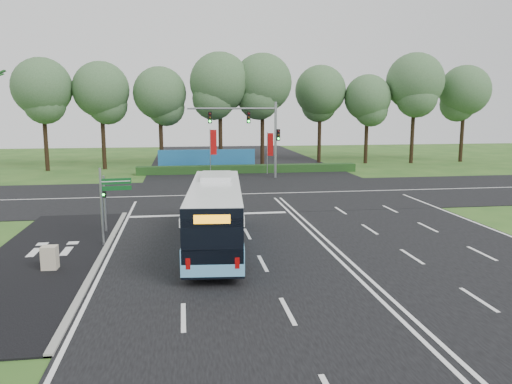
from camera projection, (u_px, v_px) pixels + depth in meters
ground at (310, 232)px, 26.16m from camera, size 120.00×120.00×0.00m
road_main at (310, 232)px, 26.16m from camera, size 20.00×120.00×0.04m
road_cross at (270, 194)px, 37.86m from camera, size 120.00×14.00×0.05m
bike_path at (44, 259)px, 21.43m from camera, size 5.00×18.00×0.06m
kerb_strip at (102, 256)px, 21.77m from camera, size 0.25×18.00×0.12m
city_bus at (216, 214)px, 23.05m from camera, size 3.27×11.21×3.17m
pedestrian_signal at (105, 202)px, 25.89m from camera, size 0.27×0.40×2.99m
street_sign at (108, 196)px, 23.32m from camera, size 1.44×0.24×3.72m
utility_cabinet at (50, 258)px, 19.97m from camera, size 0.62×0.52×1.00m
banner_flag_left at (213, 145)px, 47.96m from camera, size 0.66×0.11×4.48m
banner_flag_mid at (270, 147)px, 48.45m from camera, size 0.58×0.25×4.14m
traffic_light_gantry at (256, 128)px, 45.41m from camera, size 8.41×0.28×7.00m
hedge at (248, 169)px, 49.99m from camera, size 22.00×1.20×0.80m
blue_hoarding at (207, 160)px, 51.74m from camera, size 10.00×0.30×2.20m
eucalyptus_row at (273, 88)px, 55.03m from camera, size 53.31×9.34×12.76m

